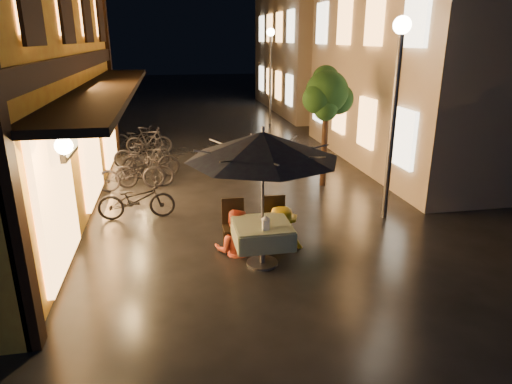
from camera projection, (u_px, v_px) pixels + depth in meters
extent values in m
plane|color=black|center=(273.00, 271.00, 7.84)|extent=(90.00, 90.00, 0.00)
cube|color=black|center=(79.00, 63.00, 9.90)|extent=(0.12, 11.00, 0.35)
cube|color=black|center=(108.00, 88.00, 10.17)|extent=(1.20, 10.50, 0.12)
cube|color=#F8A451|center=(84.00, 3.00, 10.88)|extent=(0.10, 0.90, 1.50)
cube|color=#F8A451|center=(99.00, 9.00, 13.21)|extent=(0.10, 0.90, 1.50)
cube|color=#F8A451|center=(56.00, 198.00, 7.25)|extent=(0.10, 2.20, 2.40)
cube|color=#F8A451|center=(90.00, 148.00, 10.51)|extent=(0.10, 2.20, 2.40)
cube|color=#F8A451|center=(108.00, 122.00, 13.77)|extent=(0.10, 2.20, 2.40)
cube|color=tan|center=(464.00, 57.00, 14.16)|extent=(7.00, 9.00, 6.50)
cube|color=#F8A451|center=(404.00, 139.00, 11.03)|extent=(0.10, 1.00, 1.40)
cube|color=#F8A451|center=(417.00, 15.00, 10.13)|extent=(0.10, 1.00, 1.40)
cube|color=#F8A451|center=(366.00, 123.00, 13.08)|extent=(0.10, 1.00, 1.40)
cube|color=#F8A451|center=(375.00, 19.00, 12.18)|extent=(0.10, 1.00, 1.40)
cube|color=#F8A451|center=(339.00, 111.00, 15.13)|extent=(0.10, 1.00, 1.40)
cube|color=#F8A451|center=(344.00, 21.00, 14.23)|extent=(0.10, 1.00, 1.40)
cube|color=#F8A451|center=(319.00, 102.00, 17.17)|extent=(0.10, 1.00, 1.40)
cube|color=#F8A451|center=(322.00, 23.00, 16.28)|extent=(0.10, 1.00, 1.40)
cube|color=tan|center=(335.00, 44.00, 24.79)|extent=(7.00, 10.00, 7.00)
cube|color=#F8A451|center=(289.00, 90.00, 21.27)|extent=(0.10, 1.00, 1.40)
cube|color=#F8A451|center=(290.00, 26.00, 20.37)|extent=(0.10, 1.00, 1.40)
cube|color=#F8A451|center=(278.00, 85.00, 23.32)|extent=(0.10, 1.00, 1.40)
cube|color=#F8A451|center=(279.00, 27.00, 22.42)|extent=(0.10, 1.00, 1.40)
cube|color=#F8A451|center=(269.00, 82.00, 25.36)|extent=(0.10, 1.00, 1.40)
cube|color=#F8A451|center=(270.00, 28.00, 24.47)|extent=(0.10, 1.00, 1.40)
cube|color=#F8A451|center=(261.00, 78.00, 27.41)|extent=(0.10, 1.00, 1.40)
cube|color=#F8A451|center=(262.00, 29.00, 26.51)|extent=(0.10, 1.00, 1.40)
cylinder|color=black|center=(324.00, 146.00, 12.10)|extent=(0.16, 0.16, 2.20)
sphere|color=black|center=(327.00, 92.00, 11.65)|extent=(1.10, 1.10, 1.10)
sphere|color=black|center=(338.00, 99.00, 11.87)|extent=(0.80, 0.80, 0.80)
sphere|color=black|center=(317.00, 99.00, 11.50)|extent=(0.76, 0.76, 0.76)
sphere|color=black|center=(326.00, 79.00, 11.84)|extent=(0.70, 0.70, 0.70)
sphere|color=black|center=(326.00, 109.00, 11.53)|extent=(0.60, 0.60, 0.60)
cylinder|color=#59595E|center=(392.00, 129.00, 9.59)|extent=(0.12, 0.12, 4.00)
sphere|color=beige|center=(402.00, 25.00, 8.93)|extent=(0.36, 0.36, 0.36)
cylinder|color=#59595E|center=(270.00, 80.00, 20.76)|extent=(0.12, 0.12, 4.00)
sphere|color=beige|center=(271.00, 32.00, 20.10)|extent=(0.36, 0.36, 0.36)
cylinder|color=#59595E|center=(262.00, 245.00, 7.99)|extent=(0.10, 0.10, 0.72)
cylinder|color=#59595E|center=(262.00, 263.00, 8.10)|extent=(0.56, 0.56, 0.04)
cube|color=#2C4F34|center=(262.00, 225.00, 7.87)|extent=(0.95, 0.95, 0.06)
cube|color=#2C4F34|center=(289.00, 232.00, 8.00)|extent=(0.04, 0.95, 0.33)
cube|color=#2C4F34|center=(235.00, 236.00, 7.84)|extent=(0.04, 0.95, 0.33)
cube|color=#2C4F34|center=(257.00, 223.00, 8.36)|extent=(0.95, 0.04, 0.33)
cube|color=#2C4F34|center=(268.00, 245.00, 7.48)|extent=(0.95, 0.04, 0.33)
cylinder|color=#59595E|center=(263.00, 203.00, 7.74)|extent=(0.05, 0.05, 2.30)
cone|color=black|center=(263.00, 146.00, 7.42)|extent=(2.58, 2.58, 0.46)
cylinder|color=#59595E|center=(263.00, 130.00, 7.34)|extent=(0.06, 0.06, 0.12)
cube|color=black|center=(234.00, 228.00, 8.50)|extent=(0.42, 0.42, 0.05)
cube|color=black|center=(233.00, 212.00, 8.60)|extent=(0.42, 0.04, 0.55)
cylinder|color=black|center=(226.00, 244.00, 8.37)|extent=(0.04, 0.04, 0.43)
cylinder|color=black|center=(246.00, 243.00, 8.44)|extent=(0.04, 0.04, 0.43)
cylinder|color=black|center=(224.00, 236.00, 8.71)|extent=(0.04, 0.04, 0.43)
cylinder|color=black|center=(243.00, 235.00, 8.77)|extent=(0.04, 0.04, 0.43)
cube|color=black|center=(276.00, 225.00, 8.64)|extent=(0.42, 0.42, 0.05)
cube|color=black|center=(274.00, 209.00, 8.74)|extent=(0.42, 0.04, 0.55)
cylinder|color=black|center=(269.00, 241.00, 8.52)|extent=(0.04, 0.04, 0.43)
cylinder|color=black|center=(288.00, 239.00, 8.58)|extent=(0.04, 0.04, 0.43)
cylinder|color=black|center=(265.00, 233.00, 8.85)|extent=(0.04, 0.04, 0.43)
cylinder|color=black|center=(283.00, 232.00, 8.91)|extent=(0.04, 0.04, 0.43)
cube|color=white|center=(266.00, 224.00, 7.58)|extent=(0.11, 0.11, 0.18)
cube|color=#FFD88C|center=(266.00, 225.00, 7.58)|extent=(0.07, 0.07, 0.12)
cone|color=white|center=(266.00, 217.00, 7.54)|extent=(0.16, 0.16, 0.07)
imported|color=#D54C2E|center=(235.00, 211.00, 8.31)|extent=(0.94, 0.81, 1.65)
imported|color=gold|center=(282.00, 208.00, 8.45)|extent=(1.06, 0.61, 1.64)
imported|color=black|center=(136.00, 199.00, 10.03)|extent=(1.67, 0.60, 0.88)
imported|color=black|center=(144.00, 170.00, 12.12)|extent=(1.56, 0.49, 0.93)
imported|color=black|center=(131.00, 173.00, 11.91)|extent=(1.83, 0.88, 0.92)
imported|color=black|center=(150.00, 160.00, 13.02)|extent=(1.69, 0.64, 0.99)
imported|color=black|center=(142.00, 153.00, 14.08)|extent=(1.78, 0.83, 0.90)
imported|color=black|center=(149.00, 140.00, 15.63)|extent=(1.59, 0.52, 0.94)
imported|color=black|center=(137.00, 139.00, 16.06)|extent=(1.78, 1.20, 0.89)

